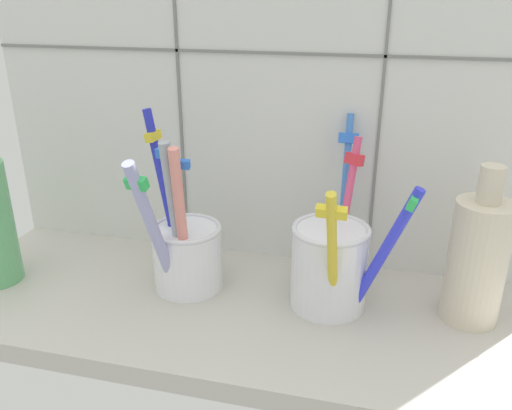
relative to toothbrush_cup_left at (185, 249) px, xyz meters
The scene contains 5 objects.
counter_slab 9.40cm from the toothbrush_cup_left, 15.13° to the right, with size 64.00×22.00×2.00cm, color #BCB7AD.
tile_wall_back 20.29cm from the toothbrush_cup_left, 53.55° to the left, with size 64.00×2.20×45.00cm.
toothbrush_cup_left is the anchor object (origin of this frame).
toothbrush_cup_right 14.85cm from the toothbrush_cup_left, ahead, with size 11.60×15.88×17.49cm.
ceramic_vase 27.99cm from the toothbrush_cup_left, ahead, with size 5.24×5.24×15.16cm.
Camera 1 is at (11.32, -42.92, 31.21)cm, focal length 37.27 mm.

